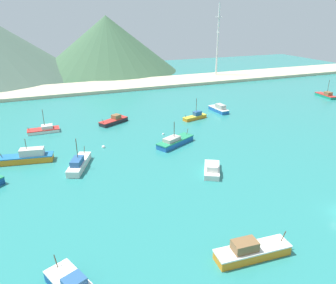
{
  "coord_description": "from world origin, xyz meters",
  "views": [
    {
      "loc": [
        -40.75,
        -29.48,
        28.95
      ],
      "look_at": [
        -15.52,
        34.06,
        1.56
      ],
      "focal_mm": 34.76,
      "sensor_mm": 36.0,
      "label": 1
    }
  ],
  "objects_px": {
    "fishing_boat_7": "(212,169)",
    "radio_tower": "(218,41)",
    "fishing_boat_5": "(326,95)",
    "fishing_boat_10": "(251,251)",
    "buoy_1": "(163,134)",
    "fishing_boat_12": "(175,141)",
    "fishing_boat_14": "(114,121)",
    "fishing_boat_0": "(219,109)",
    "fishing_boat_1": "(79,164)",
    "buoy_0": "(103,147)",
    "fishing_boat_6": "(195,117)",
    "fishing_boat_4": "(28,157)",
    "fishing_boat_3": "(44,130)"
  },
  "relations": [
    {
      "from": "fishing_boat_5",
      "to": "fishing_boat_6",
      "type": "relative_size",
      "value": 1.11
    },
    {
      "from": "fishing_boat_0",
      "to": "fishing_boat_12",
      "type": "relative_size",
      "value": 0.76
    },
    {
      "from": "fishing_boat_1",
      "to": "fishing_boat_14",
      "type": "height_order",
      "value": "fishing_boat_1"
    },
    {
      "from": "fishing_boat_10",
      "to": "fishing_boat_6",
      "type": "bearing_deg",
      "value": 70.91
    },
    {
      "from": "fishing_boat_12",
      "to": "buoy_0",
      "type": "height_order",
      "value": "fishing_boat_12"
    },
    {
      "from": "fishing_boat_6",
      "to": "fishing_boat_7",
      "type": "height_order",
      "value": "fishing_boat_6"
    },
    {
      "from": "fishing_boat_5",
      "to": "fishing_boat_10",
      "type": "bearing_deg",
      "value": -141.17
    },
    {
      "from": "fishing_boat_1",
      "to": "fishing_boat_3",
      "type": "height_order",
      "value": "fishing_boat_1"
    },
    {
      "from": "fishing_boat_5",
      "to": "fishing_boat_10",
      "type": "relative_size",
      "value": 0.87
    },
    {
      "from": "fishing_boat_12",
      "to": "buoy_0",
      "type": "distance_m",
      "value": 16.52
    },
    {
      "from": "fishing_boat_0",
      "to": "fishing_boat_10",
      "type": "bearing_deg",
      "value": -116.43
    },
    {
      "from": "buoy_1",
      "to": "fishing_boat_4",
      "type": "bearing_deg",
      "value": -171.67
    },
    {
      "from": "fishing_boat_3",
      "to": "fishing_boat_10",
      "type": "xyz_separation_m",
      "value": [
        22.49,
        -58.65,
        0.27
      ]
    },
    {
      "from": "fishing_boat_0",
      "to": "fishing_boat_12",
      "type": "distance_m",
      "value": 30.8
    },
    {
      "from": "fishing_boat_0",
      "to": "fishing_boat_12",
      "type": "height_order",
      "value": "fishing_boat_12"
    },
    {
      "from": "fishing_boat_3",
      "to": "fishing_boat_7",
      "type": "bearing_deg",
      "value": -51.3
    },
    {
      "from": "fishing_boat_4",
      "to": "fishing_boat_6",
      "type": "relative_size",
      "value": 1.4
    },
    {
      "from": "fishing_boat_14",
      "to": "buoy_1",
      "type": "distance_m",
      "value": 16.58
    },
    {
      "from": "fishing_boat_10",
      "to": "buoy_1",
      "type": "bearing_deg",
      "value": 83.14
    },
    {
      "from": "buoy_0",
      "to": "fishing_boat_12",
      "type": "bearing_deg",
      "value": -15.89
    },
    {
      "from": "fishing_boat_1",
      "to": "fishing_boat_6",
      "type": "relative_size",
      "value": 1.25
    },
    {
      "from": "fishing_boat_1",
      "to": "fishing_boat_3",
      "type": "distance_m",
      "value": 25.24
    },
    {
      "from": "fishing_boat_5",
      "to": "fishing_boat_12",
      "type": "xyz_separation_m",
      "value": [
        -69.17,
        -21.99,
        0.13
      ]
    },
    {
      "from": "fishing_boat_0",
      "to": "fishing_boat_1",
      "type": "height_order",
      "value": "fishing_boat_1"
    },
    {
      "from": "fishing_boat_7",
      "to": "fishing_boat_10",
      "type": "xyz_separation_m",
      "value": [
        -6.66,
        -22.27,
        0.11
      ]
    },
    {
      "from": "fishing_boat_4",
      "to": "fishing_boat_7",
      "type": "xyz_separation_m",
      "value": [
        33.0,
        -18.65,
        -0.27
      ]
    },
    {
      "from": "fishing_boat_6",
      "to": "radio_tower",
      "type": "distance_m",
      "value": 69.25
    },
    {
      "from": "fishing_boat_12",
      "to": "fishing_boat_3",
      "type": "bearing_deg",
      "value": 143.83
    },
    {
      "from": "fishing_boat_10",
      "to": "buoy_0",
      "type": "distance_m",
      "value": 43.91
    },
    {
      "from": "fishing_boat_14",
      "to": "fishing_boat_10",
      "type": "bearing_deg",
      "value": -86.08
    },
    {
      "from": "fishing_boat_0",
      "to": "fishing_boat_12",
      "type": "bearing_deg",
      "value": -139.38
    },
    {
      "from": "fishing_boat_5",
      "to": "buoy_1",
      "type": "distance_m",
      "value": 70.76
    },
    {
      "from": "fishing_boat_4",
      "to": "fishing_boat_7",
      "type": "relative_size",
      "value": 1.46
    },
    {
      "from": "fishing_boat_5",
      "to": "fishing_boat_14",
      "type": "distance_m",
      "value": 78.79
    },
    {
      "from": "fishing_boat_7",
      "to": "radio_tower",
      "type": "bearing_deg",
      "value": 60.15
    },
    {
      "from": "fishing_boat_0",
      "to": "fishing_boat_7",
      "type": "xyz_separation_m",
      "value": [
        -22.27,
        -35.94,
        -0.12
      ]
    },
    {
      "from": "fishing_boat_0",
      "to": "fishing_boat_6",
      "type": "distance_m",
      "value": 10.89
    },
    {
      "from": "buoy_1",
      "to": "radio_tower",
      "type": "height_order",
      "value": "radio_tower"
    },
    {
      "from": "fishing_boat_12",
      "to": "fishing_boat_1",
      "type": "bearing_deg",
      "value": -169.63
    },
    {
      "from": "radio_tower",
      "to": "fishing_boat_12",
      "type": "bearing_deg",
      "value": -125.62
    },
    {
      "from": "fishing_boat_4",
      "to": "radio_tower",
      "type": "distance_m",
      "value": 109.19
    },
    {
      "from": "fishing_boat_12",
      "to": "fishing_boat_14",
      "type": "bearing_deg",
      "value": 114.62
    },
    {
      "from": "fishing_boat_7",
      "to": "fishing_boat_14",
      "type": "relative_size",
      "value": 0.86
    },
    {
      "from": "fishing_boat_6",
      "to": "fishing_boat_10",
      "type": "distance_m",
      "value": 57.43
    },
    {
      "from": "fishing_boat_6",
      "to": "buoy_0",
      "type": "bearing_deg",
      "value": -158.27
    },
    {
      "from": "fishing_boat_3",
      "to": "fishing_boat_12",
      "type": "distance_m",
      "value": 34.74
    },
    {
      "from": "fishing_boat_7",
      "to": "radio_tower",
      "type": "height_order",
      "value": "radio_tower"
    },
    {
      "from": "fishing_boat_0",
      "to": "fishing_boat_7",
      "type": "height_order",
      "value": "fishing_boat_0"
    },
    {
      "from": "fishing_boat_1",
      "to": "buoy_0",
      "type": "xyz_separation_m",
      "value": [
        6.56,
        8.62,
        -0.78
      ]
    },
    {
      "from": "buoy_0",
      "to": "buoy_1",
      "type": "relative_size",
      "value": 1.33
    }
  ]
}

